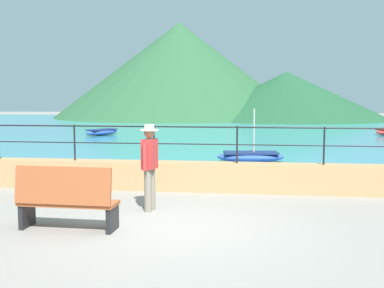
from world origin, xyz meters
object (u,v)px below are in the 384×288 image
(bench_main, at_px, (66,199))
(boat_2, at_px, (251,156))
(boat_0, at_px, (102,132))
(person_walking, at_px, (150,163))

(bench_main, xyz_separation_m, boat_2, (3.15, 8.39, -0.30))
(bench_main, distance_m, boat_0, 19.44)
(bench_main, bearing_deg, boat_0, 106.54)
(person_walking, relative_size, boat_0, 0.72)
(person_walking, distance_m, boat_0, 18.35)
(bench_main, relative_size, boat_0, 0.70)
(boat_2, bearing_deg, person_walking, -106.49)
(boat_0, bearing_deg, bench_main, -73.46)
(boat_2, bearing_deg, bench_main, -110.59)
(bench_main, bearing_deg, person_walking, 53.92)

